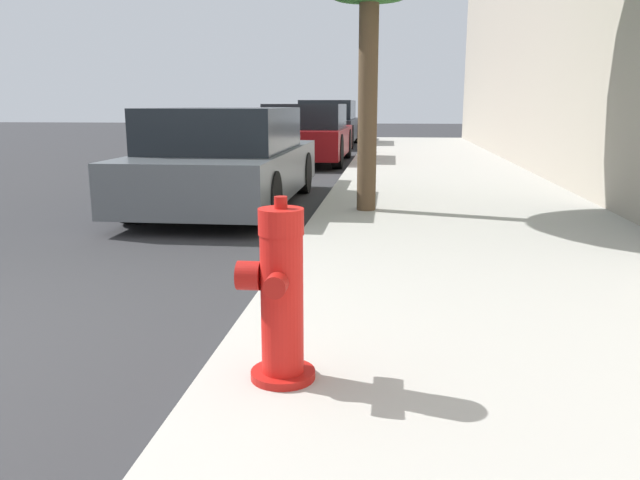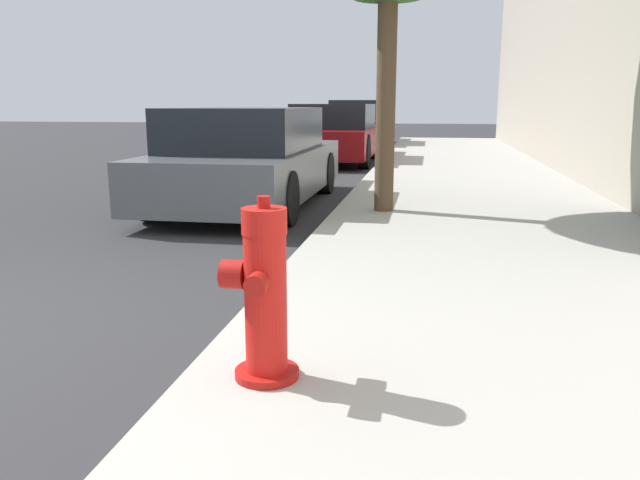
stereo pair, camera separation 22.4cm
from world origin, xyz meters
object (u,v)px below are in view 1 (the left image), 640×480
parked_car_mid (307,134)px  parked_car_far (329,124)px  fire_hydrant (280,297)px  parked_car_near (228,160)px

parked_car_mid → parked_car_far: bearing=91.0°
parked_car_mid → fire_hydrant: bearing=-82.9°
parked_car_near → parked_car_mid: (0.19, 6.16, 0.03)m
fire_hydrant → parked_car_mid: bearing=97.1°
parked_car_mid → parked_car_far: 5.82m
fire_hydrant → parked_car_far: size_ratio=0.17×
parked_car_near → parked_car_mid: bearing=88.2°
parked_car_near → parked_car_mid: 6.16m
parked_car_mid → parked_car_near: bearing=-91.8°
fire_hydrant → parked_car_far: parked_car_far is taller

